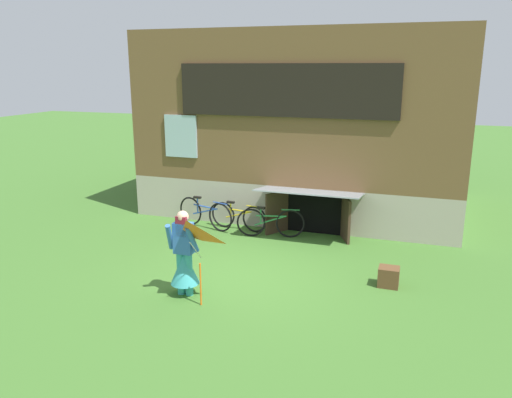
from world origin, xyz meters
name	(u,v)px	position (x,y,z in m)	size (l,w,h in m)	color
ground_plane	(243,273)	(0.00, 0.00, 0.00)	(60.00, 60.00, 0.00)	#3D6B28
log_house	(310,121)	(0.00, 5.69, 2.47)	(8.49, 6.51, 4.94)	#ADA393
person	(184,260)	(-0.66, -1.22, 0.67)	(0.61, 0.52, 1.58)	teal
kite	(187,240)	(-0.36, -1.68, 1.24)	(0.80, 0.75, 1.51)	orange
bicycle_green	(270,222)	(-0.14, 2.33, 0.37)	(1.62, 0.44, 0.75)	black
bicycle_yellow	(239,216)	(-1.08, 2.62, 0.35)	(1.56, 0.26, 0.72)	black
bicycle_blue	(205,213)	(-1.94, 2.48, 0.39)	(1.69, 0.55, 0.80)	black
wooden_crate	(389,277)	(2.81, 0.33, 0.19)	(0.38, 0.32, 0.38)	brown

